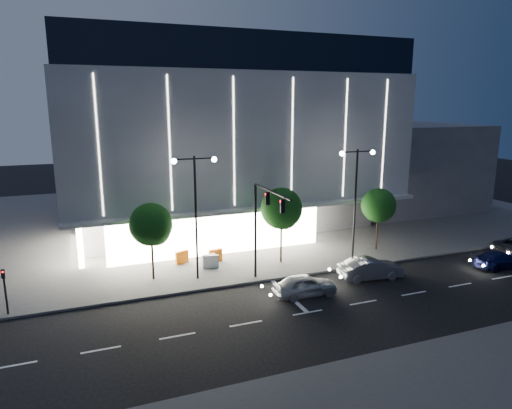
{
  "coord_description": "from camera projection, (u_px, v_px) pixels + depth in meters",
  "views": [
    {
      "loc": [
        -10.15,
        -24.39,
        12.52
      ],
      "look_at": [
        1.9,
        7.04,
        5.0
      ],
      "focal_mm": 32.0,
      "sensor_mm": 36.0,
      "label": 1
    }
  ],
  "objects": [
    {
      "name": "ground",
      "position": [
        268.0,
        308.0,
        28.5
      ],
      "size": [
        160.0,
        160.0,
        0.0
      ],
      "primitive_type": "plane",
      "color": "black",
      "rests_on": "ground"
    },
    {
      "name": "sidewalk_museum",
      "position": [
        228.0,
        214.0,
        52.1
      ],
      "size": [
        70.0,
        40.0,
        0.15
      ],
      "primitive_type": "cube",
      "color": "#474747",
      "rests_on": "ground"
    },
    {
      "name": "sidewalk_near",
      "position": [
        485.0,
        404.0,
        19.3
      ],
      "size": [
        70.0,
        10.0,
        0.15
      ],
      "primitive_type": "cube",
      "color": "#474747",
      "rests_on": "ground"
    },
    {
      "name": "museum",
      "position": [
        214.0,
        134.0,
        47.84
      ],
      "size": [
        30.0,
        25.8,
        18.0
      ],
      "color": "#4C4C51",
      "rests_on": "ground"
    },
    {
      "name": "annex_building",
      "position": [
        384.0,
        163.0,
        58.37
      ],
      "size": [
        16.0,
        20.0,
        10.0
      ],
      "primitive_type": "cube",
      "color": "#4C4C51",
      "rests_on": "ground"
    },
    {
      "name": "traffic_mast",
      "position": [
        263.0,
        216.0,
        30.79
      ],
      "size": [
        0.33,
        5.89,
        7.07
      ],
      "color": "black",
      "rests_on": "ground"
    },
    {
      "name": "street_lamp_west",
      "position": [
        196.0,
        200.0,
        31.62
      ],
      "size": [
        3.16,
        0.36,
        9.0
      ],
      "color": "black",
      "rests_on": "ground"
    },
    {
      "name": "street_lamp_east",
      "position": [
        356.0,
        187.0,
        36.16
      ],
      "size": [
        3.16,
        0.36,
        9.0
      ],
      "color": "black",
      "rests_on": "ground"
    },
    {
      "name": "ped_signal_far",
      "position": [
        5.0,
        287.0,
        26.94
      ],
      "size": [
        0.22,
        0.24,
        3.0
      ],
      "color": "black",
      "rests_on": "ground"
    },
    {
      "name": "tree_left",
      "position": [
        151.0,
        227.0,
        31.93
      ],
      "size": [
        3.02,
        3.02,
        5.72
      ],
      "color": "black",
      "rests_on": "ground"
    },
    {
      "name": "tree_mid",
      "position": [
        282.0,
        211.0,
        35.36
      ],
      "size": [
        3.25,
        3.25,
        6.15
      ],
      "color": "black",
      "rests_on": "ground"
    },
    {
      "name": "tree_right",
      "position": [
        379.0,
        207.0,
        38.6
      ],
      "size": [
        2.91,
        2.91,
        5.51
      ],
      "color": "black",
      "rests_on": "ground"
    },
    {
      "name": "car_lead",
      "position": [
        305.0,
        285.0,
        30.15
      ],
      "size": [
        4.33,
        1.86,
        1.46
      ],
      "primitive_type": "imported",
      "rotation": [
        0.0,
        0.0,
        1.54
      ],
      "color": "#A5A7AC",
      "rests_on": "ground"
    },
    {
      "name": "car_second",
      "position": [
        371.0,
        269.0,
        33.03
      ],
      "size": [
        4.84,
        2.12,
        1.55
      ],
      "primitive_type": "imported",
      "rotation": [
        0.0,
        0.0,
        1.47
      ],
      "color": "gray",
      "rests_on": "ground"
    },
    {
      "name": "car_third",
      "position": [
        500.0,
        260.0,
        35.34
      ],
      "size": [
        4.4,
        1.86,
        1.27
      ],
      "primitive_type": "imported",
      "rotation": [
        0.0,
        0.0,
        1.55
      ],
      "color": "#131648",
      "rests_on": "ground"
    },
    {
      "name": "barrier_a",
      "position": [
        182.0,
        257.0,
        35.85
      ],
      "size": [
        1.11,
        0.64,
        1.0
      ],
      "primitive_type": "cube",
      "rotation": [
        0.0,
        0.0,
        0.38
      ],
      "color": "#DB620C",
      "rests_on": "sidewalk_museum"
    },
    {
      "name": "barrier_b",
      "position": [
        209.0,
        261.0,
        35.05
      ],
      "size": [
        1.13,
        0.52,
        1.0
      ],
      "primitive_type": "cube",
      "rotation": [
        0.0,
        0.0,
        0.25
      ],
      "color": "silver",
      "rests_on": "sidewalk_museum"
    },
    {
      "name": "barrier_c",
      "position": [
        216.0,
        255.0,
        36.26
      ],
      "size": [
        1.12,
        0.4,
        1.0
      ],
      "primitive_type": "cube",
      "rotation": [
        0.0,
        0.0,
        0.14
      ],
      "color": "#D35B0B",
      "rests_on": "sidewalk_museum"
    },
    {
      "name": "barrier_d",
      "position": [
        211.0,
        261.0,
        34.89
      ],
      "size": [
        1.13,
        0.44,
        1.0
      ],
      "primitive_type": "cube",
      "rotation": [
        0.0,
        0.0,
        -0.18
      ],
      "color": "white",
      "rests_on": "sidewalk_museum"
    }
  ]
}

